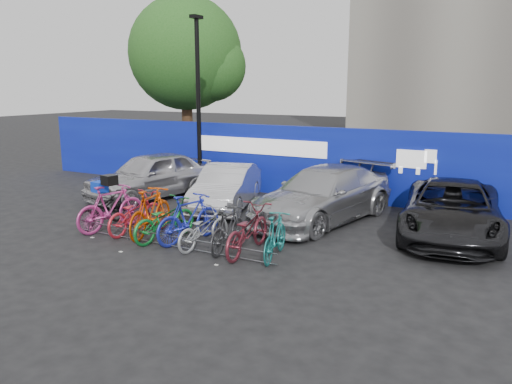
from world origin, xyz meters
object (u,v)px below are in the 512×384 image
Objects in this scene: bike_4 at (165,220)px; bike_6 at (203,228)px; car_2 at (323,195)px; bike_3 at (151,212)px; bike_rack at (170,241)px; bike_1 at (111,208)px; car_1 at (226,187)px; bike_8 at (247,230)px; tree at (190,56)px; bike_9 at (275,236)px; bike_0 at (101,209)px; bike_2 at (135,213)px; car_0 at (151,175)px; bike_7 at (228,229)px; car_3 at (452,210)px; bike_5 at (189,218)px; lamppost at (198,99)px.

bike_4 reaches higher than bike_6.
bike_3 is (-3.35, -3.39, -0.14)m from car_2.
bike_rack is 2.33m from bike_1.
bike_8 is at bearing -68.72° from car_1.
tree is 4.62× the size of bike_9.
tree is 11.80m from bike_0.
bike_2 is 0.96× the size of bike_3.
tree is at bearing 126.80° from car_0.
bike_7 is at bearing 174.18° from bike_0.
car_1 is at bearing -103.33° from bike_3.
bike_rack is 7.00m from car_3.
car_0 is 2.36× the size of bike_4.
bike_8 reaches higher than bike_6.
tree reaches higher than bike_8.
bike_4 is 1.14× the size of bike_7.
car_3 reaches higher than bike_7.
bike_3 is at bearing -3.36° from bike_4.
bike_3 is (1.23, 0.10, 0.00)m from bike_1.
bike_3 is at bearing -120.75° from car_2.
bike_4 is (0.32, -3.48, -0.15)m from car_1.
bike_7 is (4.06, -0.14, 0.04)m from bike_0.
bike_6 is 1.02× the size of bike_7.
bike_4 is 0.66m from bike_5.
bike_1 is (0.96, -5.55, -2.66)m from lamppost.
bike_6 is (0.54, -0.18, -0.14)m from bike_5.
bike_3 reaches higher than bike_6.
bike_rack is at bearing -106.72° from car_2.
car_1 is 2.39× the size of bike_9.
bike_rack is at bearing -33.39° from car_0.
car_0 is 2.26× the size of bike_1.
bike_2 is at bearing 12.64° from bike_5.
bike_0 is at bearing 13.54° from bike_5.
tree is 12.21m from bike_2.
bike_7 is at bearing 178.58° from bike_2.
bike_rack is 3.09× the size of bike_0.
bike_7 reaches higher than bike_6.
bike_0 is (-8.45, -3.42, -0.22)m from car_3.
car_3 is at bearing 34.94° from bike_rack.
car_1 is at bearing -75.04° from bike_4.
car_0 reaches higher than bike_5.
bike_2 is 0.56m from bike_3.
lamppost is at bearing -55.55° from bike_7.
bike_7 reaches higher than bike_2.
car_0 is 5.76m from bike_6.
bike_3 is (2.19, -5.45, -2.66)m from lamppost.
lamppost is at bearing 160.96° from car_3.
bike_3 reaches higher than bike_1.
bike_4 reaches higher than bike_9.
car_0 is at bearing -60.53° from bike_3.
car_2 is 2.65× the size of bike_4.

